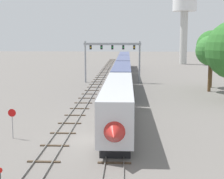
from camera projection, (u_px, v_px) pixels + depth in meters
ground_plane at (96, 140)px, 32.37m from camera, size 400.00×400.00×0.00m
track_main at (124, 73)px, 91.51m from camera, size 2.60×200.00×0.16m
track_near at (97, 83)px, 72.01m from camera, size 2.60×160.00×0.16m
passenger_train at (123, 71)px, 70.99m from camera, size 3.04×91.78×4.80m
signal_gantry at (112, 52)px, 72.20m from camera, size 12.10×0.49×8.79m
water_tower at (184, 12)px, 120.16m from camera, size 8.50×8.50×23.90m
stop_sign at (12, 119)px, 32.63m from camera, size 0.76×0.08×2.88m
trackside_tree_left at (211, 51)px, 60.11m from camera, size 5.28×5.28×9.92m
trackside_tree_right at (212, 46)px, 64.89m from camera, size 5.89×5.89×10.92m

